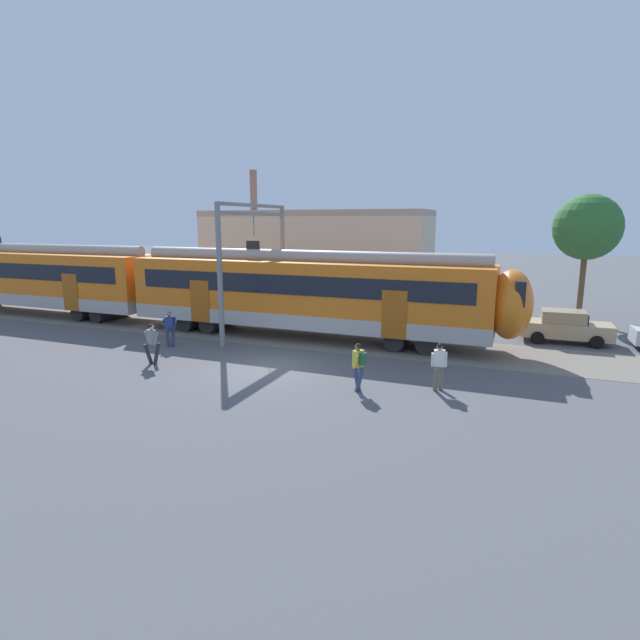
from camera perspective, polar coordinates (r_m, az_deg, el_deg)
The scene contains 11 objects.
ground_plane at distance 19.66m, azimuth -6.07°, elevation -5.64°, with size 160.00×160.00×0.00m, color #515156.
track_bed at distance 30.91m, azimuth -20.98°, elevation -0.12°, with size 80.00×4.40×0.01m, color slate.
commuter_train at distance 28.94m, azimuth -17.67°, elevation 3.88°, with size 38.05×3.07×4.73m.
pedestrian_navy at distance 23.87m, azimuth -16.80°, elevation -0.60°, with size 0.52×0.71×1.67m.
pedestrian_grey at distance 21.13m, azimuth -18.68°, elevation -2.28°, with size 0.65×0.56×1.67m.
pedestrian_yellow at distance 16.92m, azimuth 4.45°, elevation -4.90°, with size 0.58×0.64×1.67m.
pedestrian_white at distance 17.40m, azimuth 13.44°, elevation -4.82°, with size 0.54×0.67×1.67m.
parked_car_tan at distance 26.39m, azimuth 26.22°, elevation -0.66°, with size 4.03×1.82×1.54m.
catenary_gantry at distance 25.43m, azimuth -7.50°, elevation 8.03°, with size 0.24×6.64×6.53m.
background_building at distance 34.42m, azimuth -0.63°, elevation 7.08°, with size 15.43×5.00×9.20m.
street_tree_right at distance 32.22m, azimuth 28.24°, elevation 9.28°, with size 3.67×3.67×7.20m.
Camera 1 is at (8.88, -16.60, 5.67)m, focal length 28.00 mm.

